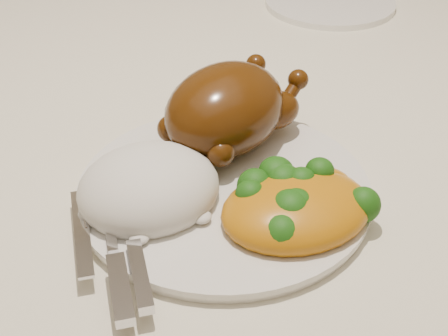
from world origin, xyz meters
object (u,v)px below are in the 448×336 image
dinner_plate (224,191)px  roast_chicken (228,108)px  side_plate (330,3)px  dining_table (220,182)px

dinner_plate → roast_chicken: size_ratio=1.49×
side_plate → roast_chicken: roast_chicken is taller
dinner_plate → side_plate: size_ratio=1.34×
dinner_plate → roast_chicken: (0.04, 0.06, 0.05)m
dining_table → roast_chicken: roast_chicken is taller
side_plate → roast_chicken: (-0.34, -0.25, 0.05)m
dining_table → dinner_plate: 0.19m
dining_table → dinner_plate: size_ratio=6.07×
dining_table → side_plate: 0.37m
dinner_plate → side_plate: (0.39, 0.31, -0.00)m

